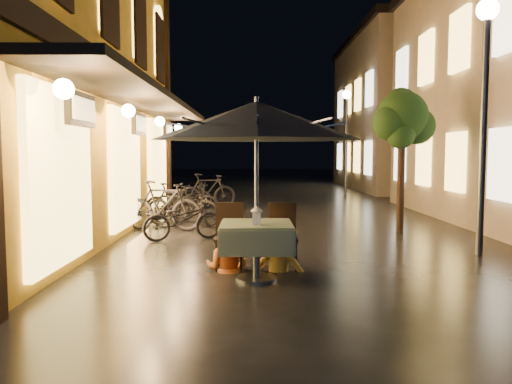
{
  "coord_description": "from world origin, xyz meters",
  "views": [
    {
      "loc": [
        -0.86,
        -6.29,
        1.73
      ],
      "look_at": [
        -0.79,
        0.97,
        1.15
      ],
      "focal_mm": 35.0,
      "sensor_mm": 36.0,
      "label": 1
    }
  ],
  "objects_px": {
    "cafe_table": "(256,237)",
    "table_lantern": "(257,214)",
    "patio_umbrella": "(256,121)",
    "bicycle_0": "(183,219)",
    "streetlamp_near": "(485,80)",
    "person_orange": "(227,223)",
    "person_yellow": "(279,221)"
  },
  "relations": [
    {
      "from": "cafe_table",
      "to": "table_lantern",
      "type": "height_order",
      "value": "table_lantern"
    },
    {
      "from": "patio_umbrella",
      "to": "bicycle_0",
      "type": "relative_size",
      "value": 1.79
    },
    {
      "from": "table_lantern",
      "to": "streetlamp_near",
      "type": "bearing_deg",
      "value": 25.56
    },
    {
      "from": "cafe_table",
      "to": "patio_umbrella",
      "type": "height_order",
      "value": "patio_umbrella"
    },
    {
      "from": "patio_umbrella",
      "to": "person_orange",
      "type": "bearing_deg",
      "value": 126.52
    },
    {
      "from": "cafe_table",
      "to": "bicycle_0",
      "type": "height_order",
      "value": "bicycle_0"
    },
    {
      "from": "streetlamp_near",
      "to": "person_yellow",
      "type": "relative_size",
      "value": 2.91
    },
    {
      "from": "streetlamp_near",
      "to": "cafe_table",
      "type": "relative_size",
      "value": 4.27
    },
    {
      "from": "person_yellow",
      "to": "bicycle_0",
      "type": "bearing_deg",
      "value": -46.88
    },
    {
      "from": "person_yellow",
      "to": "bicycle_0",
      "type": "xyz_separation_m",
      "value": [
        -1.75,
        2.52,
        -0.31
      ]
    },
    {
      "from": "streetlamp_near",
      "to": "cafe_table",
      "type": "xyz_separation_m",
      "value": [
        -3.79,
        -1.63,
        -2.33
      ]
    },
    {
      "from": "table_lantern",
      "to": "person_orange",
      "type": "relative_size",
      "value": 0.18
    },
    {
      "from": "person_orange",
      "to": "bicycle_0",
      "type": "distance_m",
      "value": 2.71
    },
    {
      "from": "table_lantern",
      "to": "cafe_table",
      "type": "bearing_deg",
      "value": 90.0
    },
    {
      "from": "table_lantern",
      "to": "bicycle_0",
      "type": "bearing_deg",
      "value": 113.5
    },
    {
      "from": "person_yellow",
      "to": "bicycle_0",
      "type": "relative_size",
      "value": 0.92
    },
    {
      "from": "patio_umbrella",
      "to": "cafe_table",
      "type": "bearing_deg",
      "value": 153.43
    },
    {
      "from": "table_lantern",
      "to": "person_yellow",
      "type": "distance_m",
      "value": 0.83
    },
    {
      "from": "streetlamp_near",
      "to": "person_yellow",
      "type": "height_order",
      "value": "streetlamp_near"
    },
    {
      "from": "cafe_table",
      "to": "person_orange",
      "type": "distance_m",
      "value": 0.72
    },
    {
      "from": "cafe_table",
      "to": "table_lantern",
      "type": "xyz_separation_m",
      "value": [
        0.0,
        -0.18,
        0.33
      ]
    },
    {
      "from": "patio_umbrella",
      "to": "table_lantern",
      "type": "relative_size",
      "value": 11.3
    },
    {
      "from": "bicycle_0",
      "to": "person_orange",
      "type": "bearing_deg",
      "value": -179.82
    },
    {
      "from": "person_yellow",
      "to": "bicycle_0",
      "type": "height_order",
      "value": "person_yellow"
    },
    {
      "from": "patio_umbrella",
      "to": "bicycle_0",
      "type": "height_order",
      "value": "patio_umbrella"
    },
    {
      "from": "streetlamp_near",
      "to": "person_orange",
      "type": "height_order",
      "value": "streetlamp_near"
    },
    {
      "from": "streetlamp_near",
      "to": "patio_umbrella",
      "type": "relative_size",
      "value": 1.5
    },
    {
      "from": "patio_umbrella",
      "to": "table_lantern",
      "type": "bearing_deg",
      "value": -90.0
    },
    {
      "from": "patio_umbrella",
      "to": "person_yellow",
      "type": "bearing_deg",
      "value": 58.81
    },
    {
      "from": "streetlamp_near",
      "to": "table_lantern",
      "type": "bearing_deg",
      "value": -154.44
    },
    {
      "from": "streetlamp_near",
      "to": "cafe_table",
      "type": "distance_m",
      "value": 4.74
    },
    {
      "from": "person_orange",
      "to": "streetlamp_near",
      "type": "bearing_deg",
      "value": -150.95
    }
  ]
}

